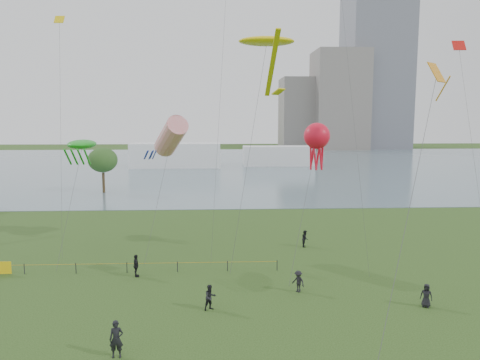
{
  "coord_description": "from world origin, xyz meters",
  "views": [
    {
      "loc": [
        -1.48,
        -21.66,
        12.22
      ],
      "look_at": [
        0.0,
        10.0,
        8.0
      ],
      "focal_mm": 35.0,
      "sensor_mm": 36.0,
      "label": 1
    }
  ],
  "objects": [
    {
      "name": "kite_creature",
      "position": [
        -13.61,
        20.6,
        9.86
      ],
      "size": [
        2.35,
        7.53,
        10.31
      ],
      "rotation": [
        0.0,
        0.0,
        -0.32
      ],
      "color": "#3F3F42"
    },
    {
      "name": "spectator_f",
      "position": [
        -6.76,
        1.24,
        0.98
      ],
      "size": [
        0.74,
        0.51,
        1.95
      ],
      "primitive_type": "imported",
      "rotation": [
        0.0,
        0.0,
        0.06
      ],
      "color": "black",
      "rests_on": "ground_plane"
    },
    {
      "name": "kite_delta",
      "position": [
        10.98,
        5.09,
        14.0
      ],
      "size": [
        7.86,
        11.36,
        15.46
      ],
      "rotation": [
        0.0,
        0.0,
        0.16
      ],
      "color": "#3F3F42"
    },
    {
      "name": "building_mid",
      "position": [
        46.0,
        162.0,
        19.0
      ],
      "size": [
        20.0,
        20.0,
        38.0
      ],
      "primitive_type": "cube",
      "color": "slate",
      "rests_on": "ground_plane"
    },
    {
      "name": "spectator_g",
      "position": [
        6.76,
        21.42,
        0.8
      ],
      "size": [
        0.79,
        0.91,
        1.6
      ],
      "primitive_type": "imported",
      "rotation": [
        0.0,
        0.0,
        1.3
      ],
      "color": "black",
      "rests_on": "ground_plane"
    },
    {
      "name": "pavilion_right",
      "position": [
        14.0,
        98.0,
        2.5
      ],
      "size": [
        18.0,
        7.0,
        5.0
      ],
      "primitive_type": "cube",
      "color": "white",
      "rests_on": "ground_plane"
    },
    {
      "name": "fence",
      "position": [
        -14.91,
        14.6,
        0.55
      ],
      "size": [
        24.07,
        0.07,
        1.05
      ],
      "color": "black",
      "rests_on": "ground_plane"
    },
    {
      "name": "spectator_a",
      "position": [
        -2.05,
        7.02,
        0.83
      ],
      "size": [
        1.01,
        0.94,
        1.65
      ],
      "primitive_type": "imported",
      "rotation": [
        0.0,
        0.0,
        0.52
      ],
      "color": "black",
      "rests_on": "ground_plane"
    },
    {
      "name": "pavilion_left",
      "position": [
        -12.0,
        95.0,
        3.0
      ],
      "size": [
        22.0,
        8.0,
        6.0
      ],
      "primitive_type": "cube",
      "color": "white",
      "rests_on": "ground_plane"
    },
    {
      "name": "spectator_c",
      "position": [
        -7.88,
        13.6,
        0.88
      ],
      "size": [
        0.67,
        1.1,
        1.75
      ],
      "primitive_type": "imported",
      "rotation": [
        0.0,
        0.0,
        1.82
      ],
      "color": "black",
      "rests_on": "ground_plane"
    },
    {
      "name": "kite_octopus",
      "position": [
        6.96,
        18.04,
        10.62
      ],
      "size": [
        4.47,
        8.22,
        11.82
      ],
      "rotation": [
        0.0,
        0.0,
        -0.42
      ],
      "color": "#3F3F42"
    },
    {
      "name": "spectator_b",
      "position": [
        4.11,
        9.83,
        0.78
      ],
      "size": [
        1.1,
        1.13,
        1.55
      ],
      "primitive_type": "imported",
      "rotation": [
        0.0,
        0.0,
        -0.83
      ],
      "color": "black",
      "rests_on": "ground_plane"
    },
    {
      "name": "spectator_d",
      "position": [
        11.97,
        6.82,
        0.77
      ],
      "size": [
        0.9,
        0.81,
        1.55
      ],
      "primitive_type": "imported",
      "rotation": [
        0.0,
        0.0,
        -0.53
      ],
      "color": "black",
      "rests_on": "ground_plane"
    },
    {
      "name": "building_low",
      "position": [
        32.0,
        168.0,
        14.0
      ],
      "size": [
        16.0,
        18.0,
        28.0
      ],
      "primitive_type": "cube",
      "color": "slate",
      "rests_on": "ground_plane"
    },
    {
      "name": "lake",
      "position": [
        0.0,
        100.0,
        0.02
      ],
      "size": [
        400.0,
        120.0,
        0.08
      ],
      "primitive_type": "cube",
      "color": "slate",
      "rests_on": "ground_plane"
    },
    {
      "name": "kite_windsock",
      "position": [
        -5.85,
        21.91,
        10.51
      ],
      "size": [
        4.37,
        8.05,
        12.51
      ],
      "rotation": [
        0.0,
        0.0,
        -0.05
      ],
      "color": "#3F3F42"
    },
    {
      "name": "kite_stingray",
      "position": [
        2.52,
        17.42,
        18.34
      ],
      "size": [
        5.47,
        9.92,
        18.81
      ],
      "rotation": [
        0.0,
        0.0,
        0.34
      ],
      "color": "#3F3F42"
    }
  ]
}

